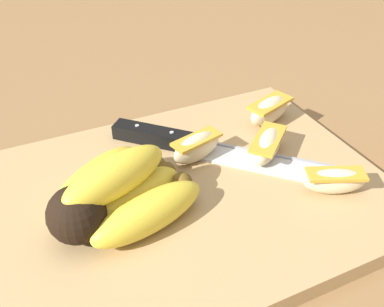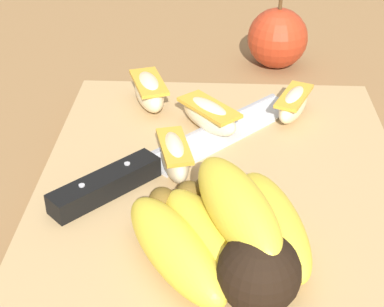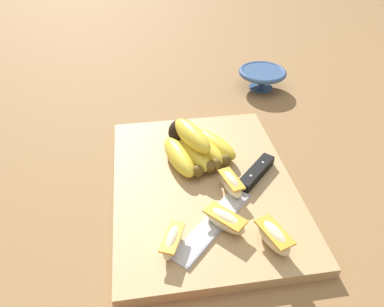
{
  "view_description": "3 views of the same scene",
  "coord_description": "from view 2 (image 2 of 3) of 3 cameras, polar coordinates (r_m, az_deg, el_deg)",
  "views": [
    {
      "loc": [
        0.14,
        0.31,
        0.32
      ],
      "look_at": [
        -0.02,
        -0.03,
        0.05
      ],
      "focal_mm": 40.27,
      "sensor_mm": 36.0,
      "label": 1
    },
    {
      "loc": [
        0.39,
        -0.02,
        0.31
      ],
      "look_at": [
        -0.01,
        -0.03,
        0.05
      ],
      "focal_mm": 55.53,
      "sensor_mm": 36.0,
      "label": 2
    },
    {
      "loc": [
        -0.49,
        0.09,
        0.46
      ],
      "look_at": [
        0.03,
        0.01,
        0.06
      ],
      "focal_mm": 35.06,
      "sensor_mm": 36.0,
      "label": 3
    }
  ],
  "objects": [
    {
      "name": "ground_plane",
      "position": [
        0.5,
        3.91,
        -6.03
      ],
      "size": [
        6.0,
        6.0,
        0.0
      ],
      "primitive_type": "plane",
      "color": "olive"
    },
    {
      "name": "cutting_board",
      "position": [
        0.49,
        2.9,
        -5.41
      ],
      "size": [
        0.42,
        0.31,
        0.02
      ],
      "primitive_type": "cube",
      "color": "tan",
      "rests_on": "ground_plane"
    },
    {
      "name": "banana_bunch",
      "position": [
        0.41,
        3.64,
        -7.77
      ],
      "size": [
        0.15,
        0.15,
        0.07
      ],
      "color": "black",
      "rests_on": "cutting_board"
    },
    {
      "name": "chefs_knife",
      "position": [
        0.52,
        -3.92,
        -0.97
      ],
      "size": [
        0.22,
        0.22,
        0.02
      ],
      "color": "silver",
      "rests_on": "cutting_board"
    },
    {
      "name": "apple_wedge_near",
      "position": [
        0.5,
        -1.68,
        -0.24
      ],
      "size": [
        0.07,
        0.04,
        0.03
      ],
      "color": "beige",
      "rests_on": "cutting_board"
    },
    {
      "name": "apple_wedge_middle",
      "position": [
        0.57,
        1.65,
        3.7
      ],
      "size": [
        0.07,
        0.07,
        0.03
      ],
      "color": "beige",
      "rests_on": "cutting_board"
    },
    {
      "name": "apple_wedge_far",
      "position": [
        0.61,
        -4.14,
        6.02
      ],
      "size": [
        0.07,
        0.05,
        0.03
      ],
      "color": "beige",
      "rests_on": "cutting_board"
    },
    {
      "name": "apple_wedge_extra",
      "position": [
        0.6,
        9.72,
        4.75
      ],
      "size": [
        0.07,
        0.05,
        0.03
      ],
      "color": "beige",
      "rests_on": "cutting_board"
    },
    {
      "name": "whole_apple",
      "position": [
        0.75,
        8.22,
        10.91
      ],
      "size": [
        0.07,
        0.07,
        0.09
      ],
      "color": "#AD3319",
      "rests_on": "ground_plane"
    }
  ]
}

